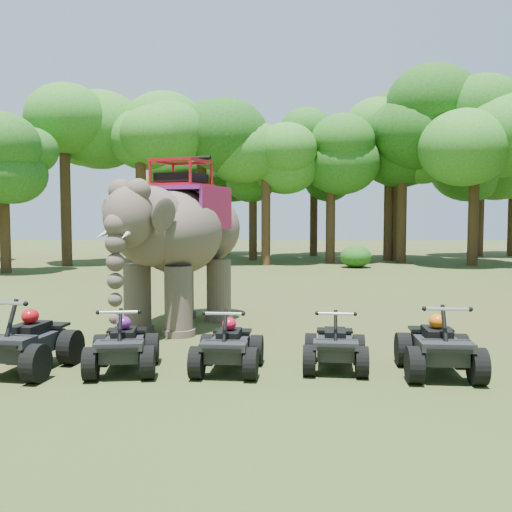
{
  "coord_description": "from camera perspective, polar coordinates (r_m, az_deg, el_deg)",
  "views": [
    {
      "loc": [
        0.36,
        -11.59,
        2.79
      ],
      "look_at": [
        0.0,
        1.2,
        1.9
      ],
      "focal_mm": 40.0,
      "sensor_mm": 36.0,
      "label": 1
    }
  ],
  "objects": [
    {
      "name": "tree_40",
      "position": [
        41.28,
        -3.07,
        5.73
      ],
      "size": [
        5.66,
        5.66,
        8.09
      ],
      "primitive_type": null,
      "color": "#195114",
      "rests_on": "ground"
    },
    {
      "name": "tree_31",
      "position": [
        33.77,
        -18.53,
        6.98
      ],
      "size": [
        6.54,
        6.54,
        9.34
      ],
      "primitive_type": null,
      "color": "#195114",
      "rests_on": "ground"
    },
    {
      "name": "tree_0",
      "position": [
        32.54,
        0.99,
        5.53
      ],
      "size": [
        5.13,
        5.13,
        7.33
      ],
      "primitive_type": null,
      "color": "#195114",
      "rests_on": "ground"
    },
    {
      "name": "tree_42",
      "position": [
        40.37,
        5.81,
        5.49
      ],
      "size": [
        5.4,
        5.4,
        7.71
      ],
      "primitive_type": null,
      "color": "#195114",
      "rests_on": "ground"
    },
    {
      "name": "tree_30",
      "position": [
        30.52,
        -23.87,
        4.75
      ],
      "size": [
        4.72,
        4.72,
        6.75
      ],
      "primitive_type": null,
      "color": "#195114",
      "rests_on": "ground"
    },
    {
      "name": "tree_38",
      "position": [
        37.04,
        13.15,
        7.05
      ],
      "size": [
        6.76,
        6.76,
        9.66
      ],
      "primitive_type": null,
      "color": "#195114",
      "rests_on": "ground"
    },
    {
      "name": "tree_1",
      "position": [
        34.34,
        7.49,
        6.56
      ],
      "size": [
        6.08,
        6.08,
        8.69
      ],
      "primitive_type": null,
      "color": "#195114",
      "rests_on": "ground"
    },
    {
      "name": "tree_33",
      "position": [
        34.67,
        -5.45,
        7.35
      ],
      "size": [
        6.77,
        6.77,
        9.67
      ],
      "primitive_type": null,
      "color": "#195114",
      "rests_on": "ground"
    },
    {
      "name": "tree_32",
      "position": [
        32.18,
        -11.44,
        7.13
      ],
      "size": [
        6.44,
        6.44,
        9.2
      ],
      "primitive_type": null,
      "color": "#195114",
      "rests_on": "ground"
    },
    {
      "name": "tree_2",
      "position": [
        35.61,
        14.41,
        7.39
      ],
      "size": [
        6.97,
        6.97,
        9.95
      ],
      "primitive_type": null,
      "color": "#195114",
      "rests_on": "ground"
    },
    {
      "name": "atv_4",
      "position": [
        10.63,
        17.8,
        -7.82
      ],
      "size": [
        1.39,
        1.83,
        1.3
      ],
      "primitive_type": null,
      "rotation": [
        0.0,
        0.0,
        -0.06
      ],
      "color": "black",
      "rests_on": "ground"
    },
    {
      "name": "tree_34",
      "position": [
        37.1,
        13.95,
        6.83
      ],
      "size": [
        6.58,
        6.58,
        9.4
      ],
      "primitive_type": null,
      "color": "#195114",
      "rests_on": "ground"
    },
    {
      "name": "elephant",
      "position": [
        14.53,
        -7.63,
        1.46
      ],
      "size": [
        3.91,
        5.61,
        4.32
      ],
      "primitive_type": null,
      "rotation": [
        0.0,
        0.0,
        -0.36
      ],
      "color": "brown",
      "rests_on": "ground"
    },
    {
      "name": "atv_0",
      "position": [
        11.12,
        -22.06,
        -7.21
      ],
      "size": [
        1.6,
        2.03,
        1.38
      ],
      "primitive_type": null,
      "rotation": [
        0.0,
        0.0,
        -0.14
      ],
      "color": "black",
      "rests_on": "ground"
    },
    {
      "name": "tree_37",
      "position": [
        34.89,
        21.0,
        6.78
      ],
      "size": [
        6.51,
        6.51,
        9.29
      ],
      "primitive_type": null,
      "color": "#195114",
      "rests_on": "ground"
    },
    {
      "name": "tree_3",
      "position": [
        34.43,
        20.98,
        6.88
      ],
      "size": [
        6.55,
        6.55,
        9.36
      ],
      "primitive_type": null,
      "color": "#195114",
      "rests_on": "ground"
    },
    {
      "name": "atv_1",
      "position": [
        10.62,
        -13.16,
        -8.02
      ],
      "size": [
        1.4,
        1.77,
        1.21
      ],
      "primitive_type": null,
      "rotation": [
        0.0,
        0.0,
        0.14
      ],
      "color": "black",
      "rests_on": "ground"
    },
    {
      "name": "tree_39",
      "position": [
        42.54,
        21.53,
        6.12
      ],
      "size": [
        6.4,
        6.4,
        9.15
      ],
      "primitive_type": null,
      "color": "#195114",
      "rests_on": "ground"
    },
    {
      "name": "ground",
      "position": [
        11.93,
        -0.17,
        -9.55
      ],
      "size": [
        110.0,
        110.0,
        0.0
      ],
      "primitive_type": "plane",
      "color": "#47381E",
      "rests_on": "ground"
    },
    {
      "name": "tree_36",
      "position": [
        41.45,
        -8.67,
        4.95
      ],
      "size": [
        4.92,
        4.92,
        7.03
      ],
      "primitive_type": null,
      "color": "#195114",
      "rests_on": "ground"
    },
    {
      "name": "tree_41",
      "position": [
        36.23,
        -0.31,
        5.24
      ],
      "size": [
        5.01,
        5.01,
        7.16
      ],
      "primitive_type": null,
      "color": "#195114",
      "rests_on": "ground"
    },
    {
      "name": "atv_3",
      "position": [
        10.61,
        7.92,
        -8.13
      ],
      "size": [
        1.27,
        1.64,
        1.15
      ],
      "primitive_type": null,
      "rotation": [
        0.0,
        0.0,
        -0.09
      ],
      "color": "black",
      "rests_on": "ground"
    },
    {
      "name": "atv_2",
      "position": [
        10.37,
        -2.81,
        -8.29
      ],
      "size": [
        1.27,
        1.67,
        1.18
      ],
      "primitive_type": null,
      "rotation": [
        0.0,
        0.0,
        -0.07
      ],
      "color": "black",
      "rests_on": "ground"
    }
  ]
}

